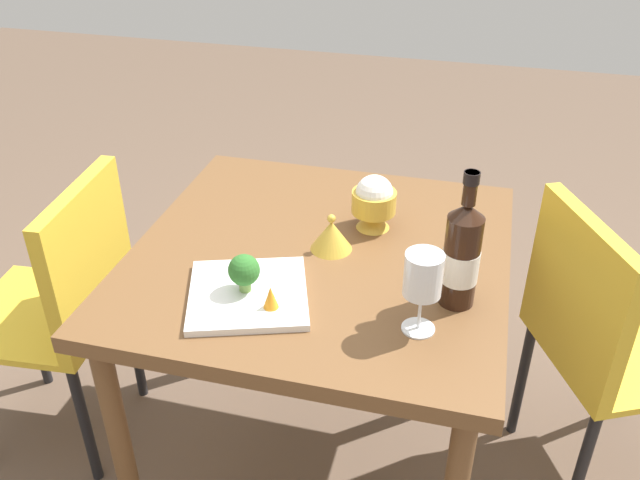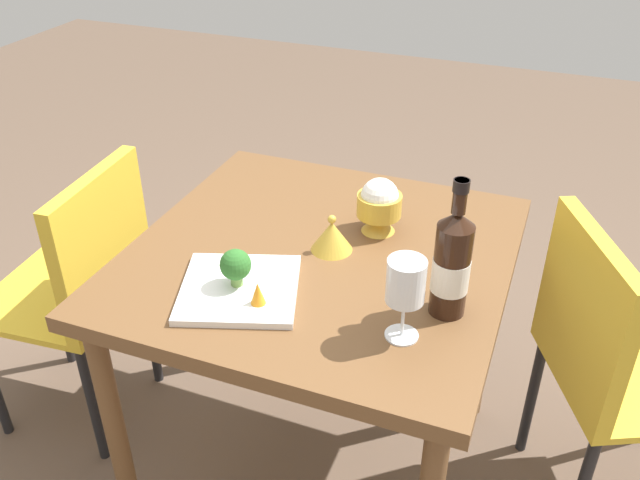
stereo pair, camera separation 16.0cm
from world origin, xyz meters
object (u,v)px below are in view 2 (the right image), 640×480
(wine_bottle, at_px, (452,264))
(wine_glass, at_px, (406,283))
(chair_near_window, at_px, (604,351))
(rice_bowl_lid, at_px, (332,236))
(chair_by_wall, at_px, (86,276))
(serving_plate, at_px, (239,289))
(broccoli_floret, at_px, (236,265))
(rice_bowl, at_px, (379,205))
(carrot_garnish_left, at_px, (258,293))

(wine_bottle, xyz_separation_m, wine_glass, (0.07, 0.11, 0.01))
(chair_near_window, bearing_deg, rice_bowl_lid, -104.04)
(wine_glass, bearing_deg, rice_bowl_lid, -45.90)
(chair_by_wall, height_order, serving_plate, chair_by_wall)
(serving_plate, xyz_separation_m, broccoli_floret, (0.01, -0.00, 0.06))
(wine_glass, xyz_separation_m, rice_bowl, (0.16, -0.37, -0.05))
(wine_glass, bearing_deg, rice_bowl, -66.33)
(wine_bottle, distance_m, carrot_garnish_left, 0.40)
(chair_by_wall, bearing_deg, carrot_garnish_left, -113.01)
(wine_bottle, bearing_deg, chair_near_window, -142.30)
(chair_by_wall, distance_m, rice_bowl_lid, 0.76)
(serving_plate, height_order, broccoli_floret, broccoli_floret)
(rice_bowl, relative_size, serving_plate, 0.45)
(rice_bowl, bearing_deg, serving_plate, 60.10)
(rice_bowl_lid, height_order, serving_plate, rice_bowl_lid)
(wine_glass, xyz_separation_m, serving_plate, (0.37, -0.02, -0.12))
(wine_bottle, relative_size, rice_bowl, 2.16)
(wine_bottle, distance_m, wine_glass, 0.13)
(wine_glass, distance_m, serving_plate, 0.39)
(chair_by_wall, distance_m, broccoli_floret, 0.67)
(chair_by_wall, distance_m, rice_bowl, 0.87)
(chair_by_wall, distance_m, wine_glass, 1.04)
(rice_bowl_lid, bearing_deg, rice_bowl, -122.20)
(serving_plate, bearing_deg, rice_bowl_lid, -118.64)
(broccoli_floret, bearing_deg, wine_glass, 177.13)
(chair_near_window, bearing_deg, serving_plate, -90.53)
(wine_glass, distance_m, rice_bowl_lid, 0.36)
(rice_bowl_lid, xyz_separation_m, carrot_garnish_left, (0.06, 0.27, 0.00))
(chair_near_window, distance_m, wine_bottle, 0.56)
(wine_bottle, distance_m, serving_plate, 0.46)
(broccoli_floret, bearing_deg, chair_near_window, -155.23)
(wine_glass, distance_m, broccoli_floret, 0.38)
(rice_bowl, height_order, broccoli_floret, rice_bowl)
(rice_bowl_lid, bearing_deg, chair_near_window, -168.36)
(rice_bowl, bearing_deg, chair_by_wall, 12.77)
(chair_by_wall, relative_size, rice_bowl, 6.00)
(chair_near_window, distance_m, rice_bowl_lid, 0.72)
(wine_bottle, relative_size, carrot_garnish_left, 6.03)
(rice_bowl, xyz_separation_m, carrot_garnish_left, (0.14, 0.40, -0.03))
(rice_bowl, height_order, serving_plate, rice_bowl)
(wine_bottle, bearing_deg, rice_bowl_lid, -23.97)
(rice_bowl, height_order, carrot_garnish_left, rice_bowl)
(chair_near_window, xyz_separation_m, broccoli_floret, (0.79, 0.36, 0.29))
(serving_plate, distance_m, carrot_garnish_left, 0.08)
(chair_by_wall, bearing_deg, chair_near_window, -86.82)
(chair_by_wall, xyz_separation_m, wine_bottle, (-1.02, 0.08, 0.34))
(wine_bottle, relative_size, wine_glass, 1.71)
(serving_plate, bearing_deg, broccoli_floret, -24.54)
(broccoli_floret, distance_m, carrot_garnish_left, 0.09)
(chair_by_wall, relative_size, rice_bowl_lid, 8.50)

